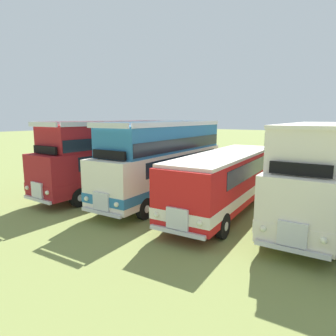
{
  "coord_description": "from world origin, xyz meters",
  "views": [
    {
      "loc": [
        1.67,
        -14.31,
        4.75
      ],
      "look_at": [
        -8.07,
        0.61,
        1.72
      ],
      "focal_mm": 31.86,
      "sensor_mm": 36.0,
      "label": 1
    }
  ],
  "objects_px": {
    "bus_third_in_row": "(226,177)",
    "bus_second_in_row": "(165,159)",
    "bus_first_in_row": "(114,155)",
    "bus_fourth_in_row": "(315,169)"
  },
  "relations": [
    {
      "from": "bus_third_in_row",
      "to": "bus_second_in_row",
      "type": "bearing_deg",
      "value": 175.68
    },
    {
      "from": "bus_first_in_row",
      "to": "bus_fourth_in_row",
      "type": "xyz_separation_m",
      "value": [
        11.78,
        0.5,
        0.11
      ]
    },
    {
      "from": "bus_third_in_row",
      "to": "bus_fourth_in_row",
      "type": "bearing_deg",
      "value": 10.19
    },
    {
      "from": "bus_first_in_row",
      "to": "bus_fourth_in_row",
      "type": "relative_size",
      "value": 1.09
    },
    {
      "from": "bus_second_in_row",
      "to": "bus_third_in_row",
      "type": "xyz_separation_m",
      "value": [
        3.93,
        -0.3,
        -0.61
      ]
    },
    {
      "from": "bus_second_in_row",
      "to": "bus_first_in_row",
      "type": "bearing_deg",
      "value": -178.73
    },
    {
      "from": "bus_first_in_row",
      "to": "bus_second_in_row",
      "type": "relative_size",
      "value": 1.04
    },
    {
      "from": "bus_fourth_in_row",
      "to": "bus_first_in_row",
      "type": "bearing_deg",
      "value": -177.59
    },
    {
      "from": "bus_first_in_row",
      "to": "bus_third_in_row",
      "type": "distance_m",
      "value": 7.88
    },
    {
      "from": "bus_first_in_row",
      "to": "bus_third_in_row",
      "type": "xyz_separation_m",
      "value": [
        7.85,
        -0.21,
        -0.61
      ]
    }
  ]
}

